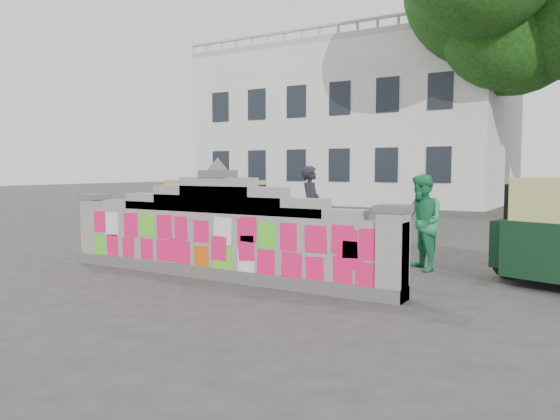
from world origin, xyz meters
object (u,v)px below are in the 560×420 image
(cyclist_bike, at_px, (311,236))
(cyclist_rider, at_px, (311,219))
(pedestrian, at_px, (422,222))
(rickshaw_left, at_px, (218,211))

(cyclist_bike, xyz_separation_m, cyclist_rider, (0.00, 0.00, 0.33))
(cyclist_bike, height_order, cyclist_rider, cyclist_rider)
(pedestrian, xyz_separation_m, rickshaw_left, (-5.33, 0.94, -0.07))
(pedestrian, bearing_deg, cyclist_bike, -133.94)
(cyclist_rider, height_order, pedestrian, pedestrian)
(cyclist_bike, xyz_separation_m, rickshaw_left, (-3.06, 0.90, 0.32))
(cyclist_bike, relative_size, pedestrian, 1.05)
(rickshaw_left, bearing_deg, cyclist_bike, -13.85)
(cyclist_rider, relative_size, pedestrian, 0.94)
(cyclist_bike, distance_m, pedestrian, 2.30)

